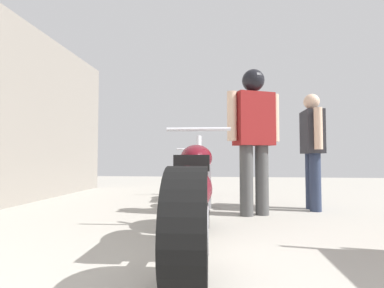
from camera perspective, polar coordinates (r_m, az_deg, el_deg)
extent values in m
plane|color=#A8A399|center=(3.24, 2.65, -15.23)|extent=(16.29, 16.29, 0.00)
cylinder|color=black|center=(3.06, 1.32, -9.70)|extent=(0.24, 0.67, 0.66)
cylinder|color=silver|center=(3.06, 1.32, -9.70)|extent=(0.23, 0.26, 0.25)
cylinder|color=black|center=(1.59, -0.91, -16.22)|extent=(0.24, 0.67, 0.66)
cylinder|color=silver|center=(1.59, -0.91, -16.22)|extent=(0.23, 0.26, 0.25)
cube|color=silver|center=(2.30, 0.57, -7.36)|extent=(0.28, 0.67, 0.29)
ellipsoid|color=#5B0F19|center=(2.52, 0.84, -2.73)|extent=(0.29, 0.55, 0.23)
cube|color=black|center=(2.11, 0.30, -3.56)|extent=(0.25, 0.51, 0.10)
ellipsoid|color=#5B0F19|center=(1.61, -0.76, -8.61)|extent=(0.29, 0.47, 0.25)
cylinder|color=silver|center=(3.00, 1.28, -3.92)|extent=(0.06, 0.26, 0.60)
cylinder|color=silver|center=(2.97, 1.24, 2.85)|extent=(0.64, 0.07, 0.04)
cylinder|color=silver|center=(2.05, -4.10, -15.97)|extent=(0.12, 0.57, 0.09)
cylinder|color=black|center=(5.66, -0.04, -6.91)|extent=(0.27, 0.60, 0.58)
cylinder|color=silver|center=(5.66, -0.04, -6.91)|extent=(0.23, 0.25, 0.22)
cylinder|color=black|center=(4.35, 0.32, -8.17)|extent=(0.27, 0.60, 0.58)
cylinder|color=silver|center=(4.35, 0.32, -8.17)|extent=(0.23, 0.25, 0.22)
cube|color=silver|center=(4.99, 0.12, -5.59)|extent=(0.29, 0.60, 0.25)
ellipsoid|color=#5B0F19|center=(5.18, 0.06, -3.68)|extent=(0.30, 0.50, 0.20)
cube|color=black|center=(4.82, 0.16, -4.07)|extent=(0.25, 0.46, 0.09)
ellipsoid|color=#5B0F19|center=(4.38, 0.30, -5.75)|extent=(0.29, 0.43, 0.22)
cylinder|color=silver|center=(5.61, -0.03, -4.16)|extent=(0.07, 0.23, 0.53)
cylinder|color=silver|center=(5.57, -0.03, -1.00)|extent=(0.56, 0.11, 0.03)
cylinder|color=silver|center=(4.74, -1.36, -8.78)|extent=(0.15, 0.51, 0.08)
cylinder|color=#2D3851|center=(4.30, 22.54, -6.78)|extent=(0.15, 0.15, 0.77)
cylinder|color=#2D3851|center=(4.49, 21.83, -6.62)|extent=(0.15, 0.15, 0.77)
cube|color=#2D2D33|center=(4.40, 22.02, 2.13)|extent=(0.23, 0.43, 0.59)
cylinder|color=beige|center=(4.15, 23.02, 2.77)|extent=(0.11, 0.11, 0.54)
cylinder|color=beige|center=(4.65, 21.11, 2.16)|extent=(0.11, 0.11, 0.54)
sphere|color=beige|center=(4.45, 21.92, 7.53)|extent=(0.21, 0.21, 0.21)
cylinder|color=#4C4C4C|center=(3.74, 10.38, -6.86)|extent=(0.22, 0.22, 0.86)
cylinder|color=#4C4C4C|center=(3.84, 13.24, -6.73)|extent=(0.22, 0.22, 0.86)
cube|color=maroon|center=(3.81, 11.72, 4.67)|extent=(0.54, 0.42, 0.66)
cylinder|color=beige|center=(3.68, 7.65, 5.33)|extent=(0.15, 0.15, 0.60)
cylinder|color=beige|center=(3.96, 15.49, 4.83)|extent=(0.15, 0.15, 0.60)
sphere|color=black|center=(3.90, 11.65, 11.57)|extent=(0.24, 0.24, 0.24)
sphere|color=black|center=(3.90, 11.65, 11.82)|extent=(0.28, 0.28, 0.28)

